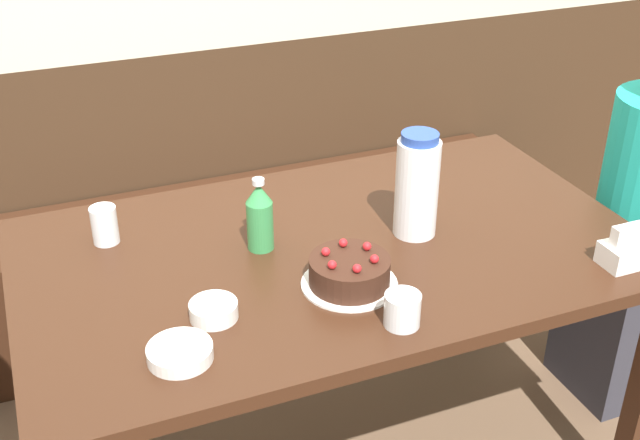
{
  "coord_description": "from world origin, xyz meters",
  "views": [
    {
      "loc": [
        -0.66,
        -1.54,
        1.76
      ],
      "look_at": [
        -0.01,
        0.05,
        0.8
      ],
      "focal_mm": 45.0,
      "sensor_mm": 36.0,
      "label": 1
    }
  ],
  "objects_px": {
    "soju_bottle": "(260,216)",
    "glass_tumbler_short": "(402,310)",
    "bowl_rice_small": "(214,310)",
    "glass_water_tall": "(105,225)",
    "bowl_soup_white": "(180,353)",
    "water_pitcher": "(417,185)",
    "bench_seat": "(242,257)",
    "birthday_cake": "(350,272)",
    "napkin_holder": "(626,250)"
  },
  "relations": [
    {
      "from": "glass_water_tall",
      "to": "bowl_rice_small",
      "type": "bearing_deg",
      "value": -68.29
    },
    {
      "from": "soju_bottle",
      "to": "glass_tumbler_short",
      "type": "relative_size",
      "value": 2.41
    },
    {
      "from": "bench_seat",
      "to": "glass_water_tall",
      "type": "bearing_deg",
      "value": -130.17
    },
    {
      "from": "napkin_holder",
      "to": "glass_water_tall",
      "type": "height_order",
      "value": "napkin_holder"
    },
    {
      "from": "water_pitcher",
      "to": "glass_water_tall",
      "type": "xyz_separation_m",
      "value": [
        -0.72,
        0.24,
        -0.08
      ]
    },
    {
      "from": "glass_water_tall",
      "to": "glass_tumbler_short",
      "type": "distance_m",
      "value": 0.78
    },
    {
      "from": "glass_water_tall",
      "to": "glass_tumbler_short",
      "type": "height_order",
      "value": "glass_water_tall"
    },
    {
      "from": "soju_bottle",
      "to": "napkin_holder",
      "type": "relative_size",
      "value": 1.7
    },
    {
      "from": "soju_bottle",
      "to": "bowl_rice_small",
      "type": "xyz_separation_m",
      "value": [
        -0.18,
        -0.24,
        -0.07
      ]
    },
    {
      "from": "bowl_soup_white",
      "to": "birthday_cake",
      "type": "bearing_deg",
      "value": 15.29
    },
    {
      "from": "napkin_holder",
      "to": "glass_water_tall",
      "type": "xyz_separation_m",
      "value": [
        -1.11,
        0.56,
        0.01
      ]
    },
    {
      "from": "bowl_rice_small",
      "to": "napkin_holder",
      "type": "bearing_deg",
      "value": -9.36
    },
    {
      "from": "bowl_soup_white",
      "to": "glass_tumbler_short",
      "type": "height_order",
      "value": "glass_tumbler_short"
    },
    {
      "from": "bowl_rice_small",
      "to": "soju_bottle",
      "type": "bearing_deg",
      "value": 52.16
    },
    {
      "from": "water_pitcher",
      "to": "soju_bottle",
      "type": "height_order",
      "value": "water_pitcher"
    },
    {
      "from": "bench_seat",
      "to": "birthday_cake",
      "type": "xyz_separation_m",
      "value": [
        -0.03,
        -1.0,
        0.54
      ]
    },
    {
      "from": "glass_tumbler_short",
      "to": "bowl_soup_white",
      "type": "bearing_deg",
      "value": 172.25
    },
    {
      "from": "bench_seat",
      "to": "soju_bottle",
      "type": "height_order",
      "value": "soju_bottle"
    },
    {
      "from": "soju_bottle",
      "to": "glass_tumbler_short",
      "type": "xyz_separation_m",
      "value": [
        0.18,
        -0.41,
        -0.05
      ]
    },
    {
      "from": "bowl_rice_small",
      "to": "glass_tumbler_short",
      "type": "height_order",
      "value": "glass_tumbler_short"
    },
    {
      "from": "soju_bottle",
      "to": "glass_water_tall",
      "type": "xyz_separation_m",
      "value": [
        -0.34,
        0.17,
        -0.04
      ]
    },
    {
      "from": "bowl_rice_small",
      "to": "glass_water_tall",
      "type": "relative_size",
      "value": 1.09
    },
    {
      "from": "soju_bottle",
      "to": "bowl_rice_small",
      "type": "distance_m",
      "value": 0.31
    },
    {
      "from": "birthday_cake",
      "to": "glass_tumbler_short",
      "type": "relative_size",
      "value": 2.84
    },
    {
      "from": "bench_seat",
      "to": "birthday_cake",
      "type": "bearing_deg",
      "value": -91.72
    },
    {
      "from": "bench_seat",
      "to": "water_pitcher",
      "type": "distance_m",
      "value": 1.08
    },
    {
      "from": "bowl_rice_small",
      "to": "glass_water_tall",
      "type": "bearing_deg",
      "value": 111.71
    },
    {
      "from": "birthday_cake",
      "to": "glass_tumbler_short",
      "type": "xyz_separation_m",
      "value": [
        0.04,
        -0.18,
        0.0
      ]
    },
    {
      "from": "napkin_holder",
      "to": "glass_tumbler_short",
      "type": "xyz_separation_m",
      "value": [
        -0.59,
        -0.01,
        -0.0
      ]
    },
    {
      "from": "soju_bottle",
      "to": "glass_water_tall",
      "type": "height_order",
      "value": "soju_bottle"
    },
    {
      "from": "birthday_cake",
      "to": "soju_bottle",
      "type": "height_order",
      "value": "soju_bottle"
    },
    {
      "from": "bench_seat",
      "to": "napkin_holder",
      "type": "bearing_deg",
      "value": -62.55
    },
    {
      "from": "bench_seat",
      "to": "bowl_soup_white",
      "type": "bearing_deg",
      "value": -111.77
    },
    {
      "from": "bench_seat",
      "to": "birthday_cake",
      "type": "relative_size",
      "value": 9.58
    },
    {
      "from": "bench_seat",
      "to": "water_pitcher",
      "type": "relative_size",
      "value": 7.78
    },
    {
      "from": "water_pitcher",
      "to": "napkin_holder",
      "type": "bearing_deg",
      "value": -39.42
    },
    {
      "from": "bench_seat",
      "to": "soju_bottle",
      "type": "distance_m",
      "value": 0.99
    },
    {
      "from": "bowl_rice_small",
      "to": "glass_tumbler_short",
      "type": "distance_m",
      "value": 0.4
    },
    {
      "from": "soju_bottle",
      "to": "glass_tumbler_short",
      "type": "bearing_deg",
      "value": -66.6
    },
    {
      "from": "bench_seat",
      "to": "glass_tumbler_short",
      "type": "bearing_deg",
      "value": -89.4
    },
    {
      "from": "birthday_cake",
      "to": "bowl_rice_small",
      "type": "bearing_deg",
      "value": -179.1
    },
    {
      "from": "water_pitcher",
      "to": "soju_bottle",
      "type": "bearing_deg",
      "value": 168.97
    },
    {
      "from": "bench_seat",
      "to": "napkin_holder",
      "type": "relative_size",
      "value": 19.1
    },
    {
      "from": "glass_tumbler_short",
      "to": "napkin_holder",
      "type": "bearing_deg",
      "value": 1.36
    },
    {
      "from": "napkin_holder",
      "to": "bowl_rice_small",
      "type": "height_order",
      "value": "napkin_holder"
    },
    {
      "from": "bench_seat",
      "to": "bowl_soup_white",
      "type": "distance_m",
      "value": 1.31
    },
    {
      "from": "birthday_cake",
      "to": "bowl_soup_white",
      "type": "xyz_separation_m",
      "value": [
        -0.42,
        -0.11,
        -0.02
      ]
    },
    {
      "from": "bench_seat",
      "to": "birthday_cake",
      "type": "distance_m",
      "value": 1.14
    },
    {
      "from": "bench_seat",
      "to": "water_pitcher",
      "type": "bearing_deg",
      "value": -75.58
    },
    {
      "from": "bowl_soup_white",
      "to": "glass_water_tall",
      "type": "xyz_separation_m",
      "value": [
        -0.06,
        0.51,
        0.03
      ]
    }
  ]
}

